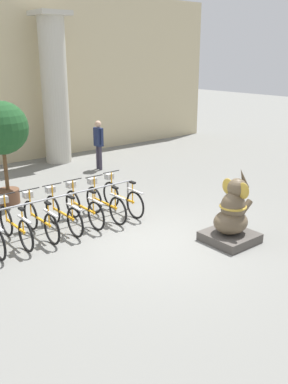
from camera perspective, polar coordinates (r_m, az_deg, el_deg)
The scene contains 12 objects.
ground_plane at distance 9.12m, azimuth 1.36°, elevation -6.67°, with size 60.00×60.00×0.00m, color slate.
column_right at distance 15.72m, azimuth -11.83°, elevation 13.33°, with size 1.14×1.14×5.16m.
bike_rack at distance 9.81m, azimuth -11.25°, elevation -1.38°, with size 3.97×0.05×0.77m.
bicycle_1 at distance 9.34m, azimuth -16.87°, elevation -4.22°, with size 0.48×1.70×0.97m.
bicycle_2 at distance 9.53m, azimuth -13.73°, elevation -3.49°, with size 0.48×1.70×0.97m.
bicycle_3 at distance 9.77m, azimuth -10.81°, elevation -2.74°, with size 0.48×1.70×0.97m.
bicycle_4 at distance 10.06m, azimuth -8.11°, elevation -1.98°, with size 0.48×1.70×0.97m.
bicycle_5 at distance 10.29m, azimuth -5.27°, elevation -1.40°, with size 0.48×1.70×0.97m.
bicycle_6 at distance 10.65m, azimuth -2.99°, elevation -0.67°, with size 0.48×1.70×0.97m.
elephant_statue at distance 9.16m, azimuth 11.65°, elevation -3.33°, with size 0.99×0.99×1.59m.
person_pedestrian at distance 14.59m, azimuth -6.09°, elevation 6.84°, with size 0.22×0.47×1.68m.
potted_tree at distance 11.51m, azimuth -18.43°, elevation 7.66°, with size 1.36×1.36×2.69m.
Camera 1 is at (-5.38, -6.30, 3.82)m, focal length 40.00 mm.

